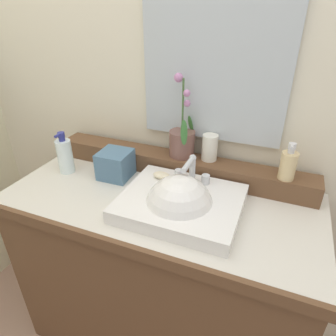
# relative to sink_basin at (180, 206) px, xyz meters

# --- Properties ---
(floor) EXTENTS (3.01, 3.73, 0.10)m
(floor) POSITION_rel_sink_basin_xyz_m (-0.10, 0.05, -0.91)
(floor) COLOR #A27D68
(floor) RESTS_ON ground
(wall_back) EXTENTS (3.01, 0.20, 2.48)m
(wall_back) POSITION_rel_sink_basin_xyz_m (-0.10, 0.43, 0.38)
(wall_back) COLOR beige
(wall_back) RESTS_ON ground
(vanity_cabinet) EXTENTS (1.22, 0.57, 0.85)m
(vanity_cabinet) POSITION_rel_sink_basin_xyz_m (-0.10, 0.05, -0.44)
(vanity_cabinet) COLOR brown
(vanity_cabinet) RESTS_ON ground
(back_ledge) EXTENTS (1.15, 0.11, 0.09)m
(back_ledge) POSITION_rel_sink_basin_xyz_m (-0.10, 0.26, 0.02)
(back_ledge) COLOR brown
(back_ledge) RESTS_ON vanity_cabinet
(sink_basin) EXTENTS (0.43, 0.36, 0.28)m
(sink_basin) POSITION_rel_sink_basin_xyz_m (0.00, 0.00, 0.00)
(sink_basin) COLOR white
(sink_basin) RESTS_ON vanity_cabinet
(soap_bar) EXTENTS (0.07, 0.04, 0.02)m
(soap_bar) POSITION_rel_sink_basin_xyz_m (-0.12, 0.11, 0.04)
(soap_bar) COLOR beige
(soap_bar) RESTS_ON sink_basin
(potted_plant) EXTENTS (0.11, 0.12, 0.35)m
(potted_plant) POSITION_rel_sink_basin_xyz_m (-0.09, 0.27, 0.14)
(potted_plant) COLOR brown
(potted_plant) RESTS_ON back_ledge
(soap_dispenser) EXTENTS (0.06, 0.06, 0.14)m
(soap_dispenser) POSITION_rel_sink_basin_xyz_m (0.34, 0.23, 0.12)
(soap_dispenser) COLOR #DEC189
(soap_dispenser) RESTS_ON back_ledge
(tumbler_cup) EXTENTS (0.06, 0.06, 0.11)m
(tumbler_cup) POSITION_rel_sink_basin_xyz_m (0.03, 0.28, 0.12)
(tumbler_cup) COLOR white
(tumbler_cup) RESTS_ON back_ledge
(lotion_bottle) EXTENTS (0.07, 0.07, 0.19)m
(lotion_bottle) POSITION_rel_sink_basin_xyz_m (-0.57, 0.08, 0.06)
(lotion_bottle) COLOR white
(lotion_bottle) RESTS_ON vanity_cabinet
(tissue_box) EXTENTS (0.13, 0.13, 0.12)m
(tissue_box) POSITION_rel_sink_basin_xyz_m (-0.34, 0.13, 0.04)
(tissue_box) COLOR slate
(tissue_box) RESTS_ON vanity_cabinet
(mirror) EXTENTS (0.57, 0.02, 0.58)m
(mirror) POSITION_rel_sink_basin_xyz_m (0.01, 0.32, 0.44)
(mirror) COLOR silver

